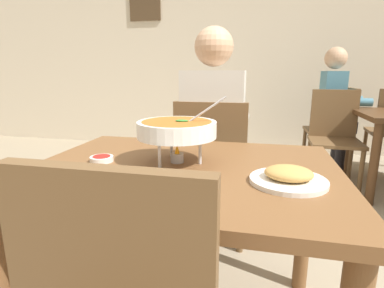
# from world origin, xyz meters

# --- Properties ---
(cafe_rear_partition) EXTENTS (10.00, 0.10, 3.00)m
(cafe_rear_partition) POSITION_xyz_m (0.00, 3.25, 1.50)
(cafe_rear_partition) COLOR beige
(cafe_rear_partition) RESTS_ON ground_plane
(dining_table_main) EXTENTS (1.13, 0.88, 0.72)m
(dining_table_main) POSITION_xyz_m (0.00, 0.00, 0.61)
(dining_table_main) COLOR brown
(dining_table_main) RESTS_ON ground_plane
(chair_diner_main) EXTENTS (0.44, 0.44, 0.90)m
(chair_diner_main) POSITION_xyz_m (-0.00, 0.72, 0.51)
(chair_diner_main) COLOR brown
(chair_diner_main) RESTS_ON ground_plane
(diner_main) EXTENTS (0.40, 0.45, 1.31)m
(diner_main) POSITION_xyz_m (0.00, 0.76, 0.75)
(diner_main) COLOR #2D2D38
(diner_main) RESTS_ON ground_plane
(curry_bowl) EXTENTS (0.33, 0.30, 0.26)m
(curry_bowl) POSITION_xyz_m (-0.03, 0.04, 0.85)
(curry_bowl) COLOR silver
(curry_bowl) RESTS_ON dining_table_main
(rice_plate) EXTENTS (0.24, 0.24, 0.06)m
(rice_plate) POSITION_xyz_m (-0.01, -0.28, 0.74)
(rice_plate) COLOR white
(rice_plate) RESTS_ON dining_table_main
(appetizer_plate) EXTENTS (0.24, 0.24, 0.06)m
(appetizer_plate) POSITION_xyz_m (0.37, -0.10, 0.74)
(appetizer_plate) COLOR white
(appetizer_plate) RESTS_ON dining_table_main
(sauce_dish) EXTENTS (0.09, 0.09, 0.02)m
(sauce_dish) POSITION_xyz_m (-0.33, -0.01, 0.73)
(sauce_dish) COLOR white
(sauce_dish) RESTS_ON dining_table_main
(napkin_folded) EXTENTS (0.12, 0.08, 0.02)m
(napkin_folded) POSITION_xyz_m (-0.43, -0.18, 0.73)
(napkin_folded) COLOR white
(napkin_folded) RESTS_ON dining_table_main
(fork_utensil) EXTENTS (0.06, 0.17, 0.01)m
(fork_utensil) POSITION_xyz_m (-0.45, -0.23, 0.72)
(fork_utensil) COLOR silver
(fork_utensil) RESTS_ON dining_table_main
(spoon_utensil) EXTENTS (0.02, 0.17, 0.01)m
(spoon_utensil) POSITION_xyz_m (-0.40, -0.23, 0.72)
(spoon_utensil) COLOR silver
(spoon_utensil) RESTS_ON dining_table_main
(chair_bg_middle) EXTENTS (0.45, 0.45, 0.90)m
(chair_bg_middle) POSITION_xyz_m (1.09, 2.45, 0.51)
(chair_bg_middle) COLOR brown
(chair_bg_middle) RESTS_ON ground_plane
(chair_bg_corner) EXTENTS (0.45, 0.45, 0.90)m
(chair_bg_corner) POSITION_xyz_m (0.96, 1.97, 0.51)
(chair_bg_corner) COLOR brown
(chair_bg_corner) RESTS_ON ground_plane
(patron_bg_middle) EXTENTS (0.45, 0.40, 1.31)m
(patron_bg_middle) POSITION_xyz_m (1.04, 2.42, 0.75)
(patron_bg_middle) COLOR #2D2D38
(patron_bg_middle) RESTS_ON ground_plane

